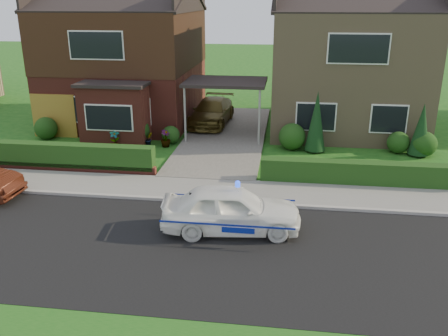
# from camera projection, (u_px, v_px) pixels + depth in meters

# --- Properties ---
(ground) EXTENTS (120.00, 120.00, 0.00)m
(ground) POSITION_uv_depth(u_px,v_px,m) (174.00, 248.00, 12.95)
(ground) COLOR #175115
(ground) RESTS_ON ground
(road) EXTENTS (60.00, 6.00, 0.02)m
(road) POSITION_uv_depth(u_px,v_px,m) (174.00, 248.00, 12.95)
(road) COLOR black
(road) RESTS_ON ground
(kerb) EXTENTS (60.00, 0.16, 0.12)m
(kerb) POSITION_uv_depth(u_px,v_px,m) (195.00, 201.00, 15.77)
(kerb) COLOR #9E9993
(kerb) RESTS_ON ground
(sidewalk) EXTENTS (60.00, 2.00, 0.10)m
(sidewalk) POSITION_uv_depth(u_px,v_px,m) (201.00, 189.00, 16.76)
(sidewalk) COLOR slate
(sidewalk) RESTS_ON ground
(driveway) EXTENTS (3.80, 12.00, 0.12)m
(driveway) POSITION_uv_depth(u_px,v_px,m) (226.00, 136.00, 23.19)
(driveway) COLOR #666059
(driveway) RESTS_ON ground
(house_left) EXTENTS (7.50, 9.53, 7.25)m
(house_left) POSITION_uv_depth(u_px,v_px,m) (126.00, 50.00, 25.34)
(house_left) COLOR maroon
(house_left) RESTS_ON ground
(house_right) EXTENTS (7.50, 8.06, 7.25)m
(house_right) POSITION_uv_depth(u_px,v_px,m) (347.00, 56.00, 24.03)
(house_right) COLOR #967D5C
(house_right) RESTS_ON ground
(carport_link) EXTENTS (3.80, 3.00, 2.77)m
(carport_link) POSITION_uv_depth(u_px,v_px,m) (226.00, 83.00, 22.26)
(carport_link) COLOR black
(carport_link) RESTS_ON ground
(garage_door) EXTENTS (2.20, 0.10, 2.10)m
(garage_door) POSITION_uv_depth(u_px,v_px,m) (54.00, 116.00, 22.91)
(garage_door) COLOR olive
(garage_door) RESTS_ON ground
(dwarf_wall) EXTENTS (7.70, 0.25, 0.36)m
(dwarf_wall) POSITION_uv_depth(u_px,v_px,m) (60.00, 167.00, 18.55)
(dwarf_wall) COLOR maroon
(dwarf_wall) RESTS_ON ground
(hedge_left) EXTENTS (7.50, 0.55, 0.90)m
(hedge_left) POSITION_uv_depth(u_px,v_px,m) (63.00, 170.00, 18.76)
(hedge_left) COLOR #143611
(hedge_left) RESTS_ON ground
(hedge_right) EXTENTS (7.50, 0.55, 0.80)m
(hedge_right) POSITION_uv_depth(u_px,v_px,m) (364.00, 186.00, 17.22)
(hedge_right) COLOR #143611
(hedge_right) RESTS_ON ground
(shrub_left_far) EXTENTS (1.08, 1.08, 1.08)m
(shrub_left_far) POSITION_uv_depth(u_px,v_px,m) (46.00, 128.00, 22.68)
(shrub_left_far) COLOR #143611
(shrub_left_far) RESTS_ON ground
(shrub_left_mid) EXTENTS (1.32, 1.32, 1.32)m
(shrub_left_mid) POSITION_uv_depth(u_px,v_px,m) (135.00, 130.00, 21.90)
(shrub_left_mid) COLOR #143611
(shrub_left_mid) RESTS_ON ground
(shrub_left_near) EXTENTS (0.84, 0.84, 0.84)m
(shrub_left_near) POSITION_uv_depth(u_px,v_px,m) (171.00, 135.00, 22.06)
(shrub_left_near) COLOR #143611
(shrub_left_near) RESTS_ON ground
(shrub_right_near) EXTENTS (1.20, 1.20, 1.20)m
(shrub_right_near) POSITION_uv_depth(u_px,v_px,m) (292.00, 137.00, 21.11)
(shrub_right_near) COLOR #143611
(shrub_right_near) RESTS_ON ground
(shrub_right_mid) EXTENTS (0.96, 0.96, 0.96)m
(shrub_right_mid) POSITION_uv_depth(u_px,v_px,m) (398.00, 142.00, 20.67)
(shrub_right_mid) COLOR #143611
(shrub_right_mid) RESTS_ON ground
(shrub_right_far) EXTENTS (1.08, 1.08, 1.08)m
(shrub_right_far) POSITION_uv_depth(u_px,v_px,m) (424.00, 144.00, 20.25)
(shrub_right_far) COLOR #143611
(shrub_right_far) RESTS_ON ground
(conifer_a) EXTENTS (0.90, 0.90, 2.60)m
(conifer_a) POSITION_uv_depth(u_px,v_px,m) (316.00, 123.00, 20.56)
(conifer_a) COLOR black
(conifer_a) RESTS_ON ground
(conifer_b) EXTENTS (0.90, 0.90, 2.20)m
(conifer_b) POSITION_uv_depth(u_px,v_px,m) (421.00, 131.00, 20.08)
(conifer_b) COLOR black
(conifer_b) RESTS_ON ground
(police_car) EXTENTS (3.69, 4.17, 1.53)m
(police_car) POSITION_uv_depth(u_px,v_px,m) (231.00, 209.00, 13.66)
(police_car) COLOR white
(police_car) RESTS_ON ground
(driveway_car) EXTENTS (2.11, 4.61, 1.31)m
(driveway_car) POSITION_uv_depth(u_px,v_px,m) (212.00, 112.00, 24.92)
(driveway_car) COLOR brown
(driveway_car) RESTS_ON driveway
(potted_plant_a) EXTENTS (0.51, 0.40, 0.85)m
(potted_plant_a) POSITION_uv_depth(u_px,v_px,m) (115.00, 140.00, 21.27)
(potted_plant_a) COLOR gray
(potted_plant_a) RESTS_ON ground
(potted_plant_b) EXTENTS (0.47, 0.47, 0.66)m
(potted_plant_b) POSITION_uv_depth(u_px,v_px,m) (149.00, 139.00, 21.64)
(potted_plant_b) COLOR gray
(potted_plant_b) RESTS_ON ground
(potted_plant_c) EXTENTS (0.59, 0.59, 0.78)m
(potted_plant_c) POSITION_uv_depth(u_px,v_px,m) (166.00, 139.00, 21.52)
(potted_plant_c) COLOR gray
(potted_plant_c) RESTS_ON ground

